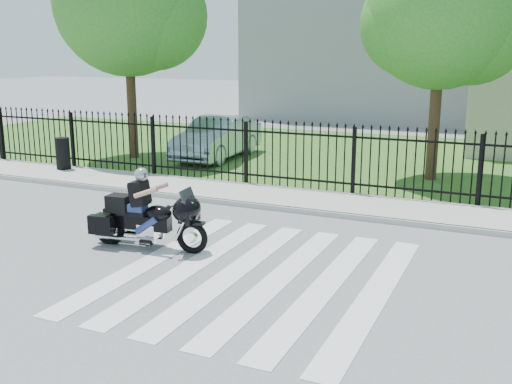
% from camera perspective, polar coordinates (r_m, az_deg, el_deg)
% --- Properties ---
extents(ground, '(120.00, 120.00, 0.00)m').
position_cam_1_polar(ground, '(10.08, 0.01, -7.97)').
color(ground, slate).
rests_on(ground, ground).
extents(crosswalk, '(5.00, 5.50, 0.01)m').
position_cam_1_polar(crosswalk, '(10.08, 0.01, -7.94)').
color(crosswalk, silver).
rests_on(crosswalk, ground).
extents(sidewalk, '(40.00, 2.00, 0.12)m').
position_cam_1_polar(sidewalk, '(14.55, 8.12, -1.13)').
color(sidewalk, '#ADAAA3').
rests_on(sidewalk, ground).
extents(curb, '(40.00, 0.12, 0.12)m').
position_cam_1_polar(curb, '(13.62, 6.94, -2.09)').
color(curb, '#ADAAA3').
rests_on(curb, ground).
extents(grass_strip, '(40.00, 12.00, 0.02)m').
position_cam_1_polar(grass_strip, '(21.24, 13.44, 3.07)').
color(grass_strip, '#27551D').
rests_on(grass_strip, ground).
extents(iron_fence, '(26.00, 0.04, 1.80)m').
position_cam_1_polar(iron_fence, '(15.31, 9.27, 2.78)').
color(iron_fence, black).
rests_on(iron_fence, ground).
extents(tree_left, '(4.80, 4.80, 7.58)m').
position_cam_1_polar(tree_left, '(21.12, -12.19, 17.15)').
color(tree_left, '#382316').
rests_on(tree_left, ground).
extents(tree_mid, '(4.20, 4.20, 6.78)m').
position_cam_1_polar(tree_mid, '(17.75, 17.27, 16.00)').
color(tree_mid, '#382316').
rests_on(tree_mid, ground).
extents(building_tall, '(15.00, 10.00, 12.00)m').
position_cam_1_polar(building_tall, '(35.31, 13.58, 16.78)').
color(building_tall, gray).
rests_on(building_tall, ground).
extents(motorcycle_rider, '(2.39, 0.88, 1.58)m').
position_cam_1_polar(motorcycle_rider, '(11.45, -10.49, -2.15)').
color(motorcycle_rider, black).
rests_on(motorcycle_rider, ground).
extents(parked_car, '(1.65, 4.41, 1.44)m').
position_cam_1_polar(parked_car, '(20.69, -3.71, 5.18)').
color(parked_car, '#96ABBD').
rests_on(parked_car, grass_strip).
extents(litter_bin, '(0.55, 0.55, 0.96)m').
position_cam_1_polar(litter_bin, '(19.21, -17.92, 3.52)').
color(litter_bin, black).
rests_on(litter_bin, sidewalk).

